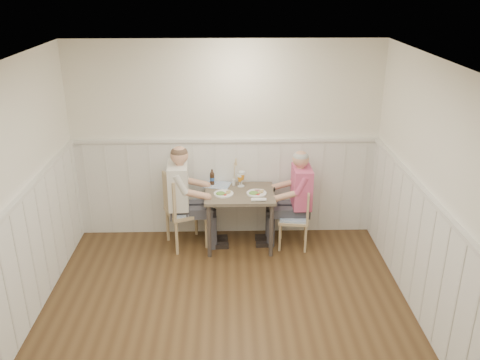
{
  "coord_description": "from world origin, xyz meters",
  "views": [
    {
      "loc": [
        0.04,
        -4.06,
        3.31
      ],
      "look_at": [
        0.17,
        1.64,
        1.0
      ],
      "focal_mm": 38.0,
      "sensor_mm": 36.0,
      "label": 1
    }
  ],
  "objects_px": {
    "man_in_pink": "(298,205)",
    "grass_vase": "(234,173)",
    "chair_right": "(298,215)",
    "chair_left": "(181,208)",
    "beer_bottle": "(212,178)",
    "dining_table": "(240,200)",
    "diner_cream": "(183,205)"
  },
  "relations": [
    {
      "from": "man_in_pink",
      "to": "grass_vase",
      "type": "distance_m",
      "value": 0.93
    },
    {
      "from": "chair_right",
      "to": "man_in_pink",
      "type": "relative_size",
      "value": 0.62
    },
    {
      "from": "chair_left",
      "to": "beer_bottle",
      "type": "xyz_separation_m",
      "value": [
        0.39,
        0.25,
        0.31
      ]
    },
    {
      "from": "chair_left",
      "to": "man_in_pink",
      "type": "bearing_deg",
      "value": 1.25
    },
    {
      "from": "dining_table",
      "to": "diner_cream",
      "type": "distance_m",
      "value": 0.73
    },
    {
      "from": "chair_right",
      "to": "diner_cream",
      "type": "xyz_separation_m",
      "value": [
        -1.47,
        0.04,
        0.15
      ]
    },
    {
      "from": "man_in_pink",
      "to": "diner_cream",
      "type": "height_order",
      "value": "diner_cream"
    },
    {
      "from": "dining_table",
      "to": "man_in_pink",
      "type": "height_order",
      "value": "man_in_pink"
    },
    {
      "from": "grass_vase",
      "to": "chair_left",
      "type": "bearing_deg",
      "value": -161.35
    },
    {
      "from": "diner_cream",
      "to": "beer_bottle",
      "type": "bearing_deg",
      "value": 35.49
    },
    {
      "from": "dining_table",
      "to": "diner_cream",
      "type": "xyz_separation_m",
      "value": [
        -0.73,
        -0.01,
        -0.06
      ]
    },
    {
      "from": "chair_left",
      "to": "dining_table",
      "type": "bearing_deg",
      "value": -0.74
    },
    {
      "from": "man_in_pink",
      "to": "diner_cream",
      "type": "distance_m",
      "value": 1.48
    },
    {
      "from": "chair_right",
      "to": "beer_bottle",
      "type": "bearing_deg",
      "value": 164.34
    },
    {
      "from": "dining_table",
      "to": "beer_bottle",
      "type": "bearing_deg",
      "value": 143.65
    },
    {
      "from": "chair_left",
      "to": "grass_vase",
      "type": "bearing_deg",
      "value": 18.65
    },
    {
      "from": "chair_right",
      "to": "diner_cream",
      "type": "relative_size",
      "value": 0.58
    },
    {
      "from": "dining_table",
      "to": "beer_bottle",
      "type": "distance_m",
      "value": 0.48
    },
    {
      "from": "dining_table",
      "to": "chair_left",
      "type": "bearing_deg",
      "value": 179.26
    },
    {
      "from": "beer_bottle",
      "to": "chair_right",
      "type": "bearing_deg",
      "value": -15.66
    },
    {
      "from": "man_in_pink",
      "to": "beer_bottle",
      "type": "relative_size",
      "value": 6.06
    },
    {
      "from": "dining_table",
      "to": "chair_left",
      "type": "height_order",
      "value": "chair_left"
    },
    {
      "from": "dining_table",
      "to": "beer_bottle",
      "type": "relative_size",
      "value": 4.06
    },
    {
      "from": "grass_vase",
      "to": "chair_right",
      "type": "bearing_deg",
      "value": -19.29
    },
    {
      "from": "dining_table",
      "to": "beer_bottle",
      "type": "xyz_separation_m",
      "value": [
        -0.35,
        0.26,
        0.2
      ]
    },
    {
      "from": "dining_table",
      "to": "chair_right",
      "type": "xyz_separation_m",
      "value": [
        0.74,
        -0.05,
        -0.21
      ]
    },
    {
      "from": "chair_left",
      "to": "grass_vase",
      "type": "xyz_separation_m",
      "value": [
        0.68,
        0.23,
        0.39
      ]
    },
    {
      "from": "chair_right",
      "to": "chair_left",
      "type": "xyz_separation_m",
      "value": [
        -1.49,
        0.06,
        0.1
      ]
    },
    {
      "from": "diner_cream",
      "to": "chair_left",
      "type": "bearing_deg",
      "value": 140.76
    },
    {
      "from": "diner_cream",
      "to": "chair_right",
      "type": "bearing_deg",
      "value": -1.58
    },
    {
      "from": "chair_left",
      "to": "grass_vase",
      "type": "height_order",
      "value": "grass_vase"
    },
    {
      "from": "dining_table",
      "to": "man_in_pink",
      "type": "distance_m",
      "value": 0.76
    }
  ]
}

